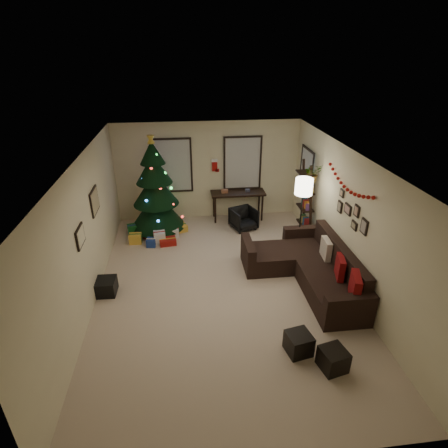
{
  "coord_description": "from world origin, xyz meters",
  "views": [
    {
      "loc": [
        -0.69,
        -6.01,
        4.45
      ],
      "look_at": [
        0.1,
        0.6,
        1.15
      ],
      "focal_mm": 28.95,
      "sensor_mm": 36.0,
      "label": 1
    }
  ],
  "objects_px": {
    "christmas_tree": "(155,192)",
    "sofa": "(309,268)",
    "desk": "(238,195)",
    "bookshelf": "(306,203)",
    "desk_chair": "(244,219)"
  },
  "relations": [
    {
      "from": "christmas_tree",
      "to": "desk_chair",
      "type": "xyz_separation_m",
      "value": [
        2.27,
        -0.17,
        -0.8
      ]
    },
    {
      "from": "desk_chair",
      "to": "bookshelf",
      "type": "xyz_separation_m",
      "value": [
        1.44,
        -0.66,
        0.68
      ]
    },
    {
      "from": "christmas_tree",
      "to": "sofa",
      "type": "xyz_separation_m",
      "value": [
        3.24,
        -2.66,
        -0.8
      ]
    },
    {
      "from": "sofa",
      "to": "desk_chair",
      "type": "xyz_separation_m",
      "value": [
        -0.97,
        2.49,
        0.0
      ]
    },
    {
      "from": "desk",
      "to": "sofa",
      "type": "bearing_deg",
      "value": -71.82
    },
    {
      "from": "desk",
      "to": "desk_chair",
      "type": "height_order",
      "value": "desk"
    },
    {
      "from": "bookshelf",
      "to": "desk",
      "type": "bearing_deg",
      "value": 138.78
    },
    {
      "from": "christmas_tree",
      "to": "desk",
      "type": "distance_m",
      "value": 2.29
    },
    {
      "from": "christmas_tree",
      "to": "sofa",
      "type": "height_order",
      "value": "christmas_tree"
    },
    {
      "from": "christmas_tree",
      "to": "desk_chair",
      "type": "height_order",
      "value": "christmas_tree"
    },
    {
      "from": "sofa",
      "to": "bookshelf",
      "type": "relative_size",
      "value": 1.4
    },
    {
      "from": "desk",
      "to": "bookshelf",
      "type": "height_order",
      "value": "bookshelf"
    },
    {
      "from": "desk",
      "to": "desk_chair",
      "type": "xyz_separation_m",
      "value": [
        0.06,
        -0.65,
        -0.42
      ]
    },
    {
      "from": "sofa",
      "to": "bookshelf",
      "type": "bearing_deg",
      "value": 75.66
    },
    {
      "from": "christmas_tree",
      "to": "bookshelf",
      "type": "distance_m",
      "value": 3.8
    }
  ]
}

